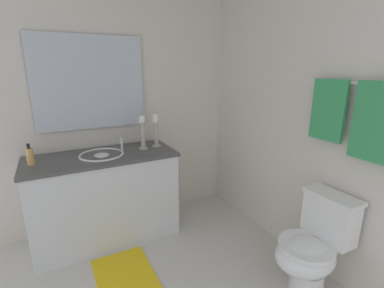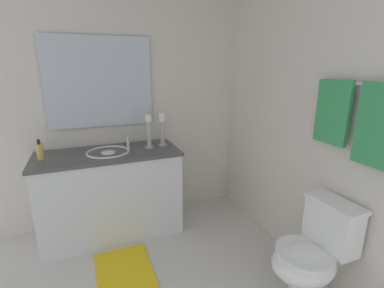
{
  "view_description": "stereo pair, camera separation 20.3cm",
  "coord_description": "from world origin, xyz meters",
  "px_view_note": "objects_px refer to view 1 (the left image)",
  "views": [
    {
      "loc": [
        1.53,
        -0.42,
        1.62
      ],
      "look_at": [
        -0.29,
        0.54,
        1.04
      ],
      "focal_mm": 25.48,
      "sensor_mm": 36.0,
      "label": 1
    },
    {
      "loc": [
        1.61,
        -0.23,
        1.62
      ],
      "look_at": [
        -0.29,
        0.54,
        1.04
      ],
      "focal_mm": 25.48,
      "sensor_mm": 36.0,
      "label": 2
    }
  ],
  "objects_px": {
    "sink_basin": "(102,159)",
    "bath_mat": "(125,276)",
    "mirror": "(90,83)",
    "candle_holder_tall": "(156,129)",
    "vanity_cabinet": "(106,197)",
    "candle_holder_short": "(143,132)",
    "towel_near_vanity": "(328,110)",
    "towel_center": "(375,122)",
    "soap_bottle": "(30,156)",
    "towel_bar": "(357,83)",
    "toilet": "(312,247)"
  },
  "relations": [
    {
      "from": "bath_mat",
      "to": "vanity_cabinet",
      "type": "bearing_deg",
      "value": -180.0
    },
    {
      "from": "candle_holder_short",
      "to": "bath_mat",
      "type": "distance_m",
      "value": 1.26
    },
    {
      "from": "vanity_cabinet",
      "to": "candle_holder_short",
      "type": "distance_m",
      "value": 0.72
    },
    {
      "from": "vanity_cabinet",
      "to": "towel_bar",
      "type": "relative_size",
      "value": 2.01
    },
    {
      "from": "soap_bottle",
      "to": "towel_near_vanity",
      "type": "bearing_deg",
      "value": 58.03
    },
    {
      "from": "towel_bar",
      "to": "soap_bottle",
      "type": "bearing_deg",
      "value": -125.08
    },
    {
      "from": "towel_near_vanity",
      "to": "towel_center",
      "type": "relative_size",
      "value": 0.88
    },
    {
      "from": "mirror",
      "to": "candle_holder_tall",
      "type": "xyz_separation_m",
      "value": [
        0.24,
        0.55,
        -0.45
      ]
    },
    {
      "from": "candle_holder_short",
      "to": "towel_center",
      "type": "xyz_separation_m",
      "value": [
        1.56,
        1.0,
        0.27
      ]
    },
    {
      "from": "bath_mat",
      "to": "towel_bar",
      "type": "bearing_deg",
      "value": 61.7
    },
    {
      "from": "sink_basin",
      "to": "bath_mat",
      "type": "height_order",
      "value": "sink_basin"
    },
    {
      "from": "candle_holder_short",
      "to": "towel_bar",
      "type": "height_order",
      "value": "towel_bar"
    },
    {
      "from": "soap_bottle",
      "to": "towel_near_vanity",
      "type": "xyz_separation_m",
      "value": [
        1.22,
        1.96,
        0.4
      ]
    },
    {
      "from": "vanity_cabinet",
      "to": "towel_near_vanity",
      "type": "bearing_deg",
      "value": 48.84
    },
    {
      "from": "toilet",
      "to": "towel_center",
      "type": "relative_size",
      "value": 1.51
    },
    {
      "from": "mirror",
      "to": "soap_bottle",
      "type": "relative_size",
      "value": 5.6
    },
    {
      "from": "toilet",
      "to": "towel_near_vanity",
      "type": "relative_size",
      "value": 1.72
    },
    {
      "from": "candle_holder_short",
      "to": "bath_mat",
      "type": "relative_size",
      "value": 0.55
    },
    {
      "from": "sink_basin",
      "to": "toilet",
      "type": "relative_size",
      "value": 0.54
    },
    {
      "from": "vanity_cabinet",
      "to": "sink_basin",
      "type": "relative_size",
      "value": 3.31
    },
    {
      "from": "candle_holder_tall",
      "to": "towel_near_vanity",
      "type": "xyz_separation_m",
      "value": [
        1.26,
        0.85,
        0.3
      ]
    },
    {
      "from": "sink_basin",
      "to": "bath_mat",
      "type": "bearing_deg",
      "value": -0.09
    },
    {
      "from": "candle_holder_tall",
      "to": "towel_center",
      "type": "distance_m",
      "value": 1.82
    },
    {
      "from": "candle_holder_tall",
      "to": "toilet",
      "type": "height_order",
      "value": "candle_holder_tall"
    },
    {
      "from": "candle_holder_short",
      "to": "toilet",
      "type": "distance_m",
      "value": 1.74
    },
    {
      "from": "vanity_cabinet",
      "to": "candle_holder_short",
      "type": "relative_size",
      "value": 4.01
    },
    {
      "from": "mirror",
      "to": "towel_bar",
      "type": "xyz_separation_m",
      "value": [
        1.67,
        1.42,
        0.04
      ]
    },
    {
      "from": "towel_center",
      "to": "bath_mat",
      "type": "bearing_deg",
      "value": -123.58
    },
    {
      "from": "mirror",
      "to": "toilet",
      "type": "relative_size",
      "value": 1.34
    },
    {
      "from": "mirror",
      "to": "soap_bottle",
      "type": "height_order",
      "value": "mirror"
    },
    {
      "from": "mirror",
      "to": "candle_holder_tall",
      "type": "bearing_deg",
      "value": 65.88
    },
    {
      "from": "soap_bottle",
      "to": "vanity_cabinet",
      "type": "bearing_deg",
      "value": 89.92
    },
    {
      "from": "soap_bottle",
      "to": "toilet",
      "type": "height_order",
      "value": "soap_bottle"
    },
    {
      "from": "mirror",
      "to": "bath_mat",
      "type": "height_order",
      "value": "mirror"
    },
    {
      "from": "candle_holder_tall",
      "to": "bath_mat",
      "type": "distance_m",
      "value": 1.33
    },
    {
      "from": "soap_bottle",
      "to": "candle_holder_short",
      "type": "bearing_deg",
      "value": 90.65
    },
    {
      "from": "towel_bar",
      "to": "vanity_cabinet",
      "type": "bearing_deg",
      "value": -134.42
    },
    {
      "from": "candle_holder_tall",
      "to": "towel_near_vanity",
      "type": "bearing_deg",
      "value": 34.11
    },
    {
      "from": "toilet",
      "to": "bath_mat",
      "type": "bearing_deg",
      "value": -122.67
    },
    {
      "from": "toilet",
      "to": "towel_center",
      "type": "distance_m",
      "value": 0.97
    },
    {
      "from": "mirror",
      "to": "towel_near_vanity",
      "type": "relative_size",
      "value": 2.31
    },
    {
      "from": "vanity_cabinet",
      "to": "mirror",
      "type": "height_order",
      "value": "mirror"
    },
    {
      "from": "candle_holder_tall",
      "to": "towel_bar",
      "type": "relative_size",
      "value": 0.51
    },
    {
      "from": "mirror",
      "to": "bath_mat",
      "type": "bearing_deg",
      "value": 0.0
    },
    {
      "from": "candle_holder_short",
      "to": "soap_bottle",
      "type": "height_order",
      "value": "candle_holder_short"
    },
    {
      "from": "vanity_cabinet",
      "to": "toilet",
      "type": "xyz_separation_m",
      "value": [
        1.39,
        1.19,
        -0.06
      ]
    },
    {
      "from": "sink_basin",
      "to": "bath_mat",
      "type": "distance_m",
      "value": 1.02
    },
    {
      "from": "vanity_cabinet",
      "to": "bath_mat",
      "type": "distance_m",
      "value": 0.75
    },
    {
      "from": "towel_center",
      "to": "bath_mat",
      "type": "xyz_separation_m",
      "value": [
        -0.93,
        -1.4,
        -1.29
      ]
    },
    {
      "from": "candle_holder_tall",
      "to": "soap_bottle",
      "type": "xyz_separation_m",
      "value": [
        0.03,
        -1.11,
        -0.1
      ]
    }
  ]
}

